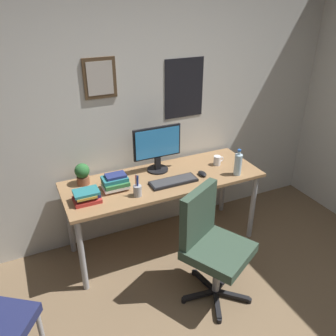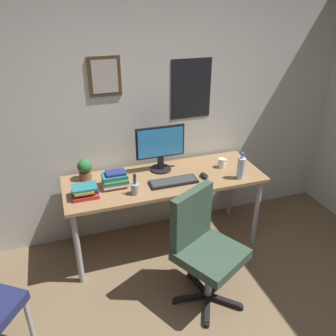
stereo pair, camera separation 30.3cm
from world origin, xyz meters
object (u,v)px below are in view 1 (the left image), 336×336
office_chair (210,241)px  potted_plant (82,173)px  book_stack_left (115,182)px  book_stack_right (87,196)px  computer_mouse (202,174)px  pen_cup (137,190)px  monitor (157,147)px  keyboard (173,181)px  coffee_mug_near (217,160)px  water_bottle (238,164)px

office_chair → potted_plant: bearing=129.6°
book_stack_left → book_stack_right: book_stack_left is taller
computer_mouse → book_stack_left: book_stack_left is taller
computer_mouse → pen_cup: (-0.67, -0.08, 0.04)m
monitor → computer_mouse: monitor is taller
keyboard → computer_mouse: (0.30, 0.01, 0.01)m
office_chair → book_stack_right: size_ratio=4.41×
coffee_mug_near → pen_cup: (-0.91, -0.22, 0.01)m
office_chair → keyboard: bearing=93.1°
monitor → pen_cup: (-0.33, -0.36, -0.19)m
pen_cup → book_stack_right: 0.41m
coffee_mug_near → book_stack_right: size_ratio=0.50×
office_chair → pen_cup: bearing=126.9°
keyboard → pen_cup: 0.38m
office_chair → pen_cup: (-0.40, 0.53, 0.27)m
keyboard → water_bottle: (0.60, -0.11, 0.09)m
book_stack_right → book_stack_left: bearing=18.3°
keyboard → monitor: bearing=96.6°
computer_mouse → book_stack_left: bearing=173.0°
computer_mouse → coffee_mug_near: bearing=28.5°
monitor → water_bottle: bearing=-31.5°
monitor → book_stack_right: size_ratio=2.14×
potted_plant → pen_cup: pen_cup is taller
monitor → keyboard: size_ratio=1.07×
coffee_mug_near → book_stack_left: (-1.04, -0.03, 0.02)m
coffee_mug_near → book_stack_left: book_stack_left is taller
keyboard → water_bottle: bearing=-10.1°
potted_plant → book_stack_left: bearing=-41.8°
office_chair → water_bottle: 0.82m
monitor → pen_cup: size_ratio=2.30×
water_bottle → pen_cup: water_bottle is taller
computer_mouse → coffee_mug_near: coffee_mug_near is taller
monitor → keyboard: bearing=-83.4°
office_chair → potted_plant: office_chair is taller
potted_plant → book_stack_left: 0.31m
book_stack_right → pen_cup: bearing=-13.2°
keyboard → computer_mouse: size_ratio=3.91×
monitor → potted_plant: size_ratio=2.36×
computer_mouse → water_bottle: water_bottle is taller
potted_plant → book_stack_right: potted_plant is taller
keyboard → book_stack_right: 0.77m
office_chair → coffee_mug_near: size_ratio=8.76×
coffee_mug_near → water_bottle: bearing=-76.5°
office_chair → book_stack_right: (-0.80, 0.63, 0.27)m
office_chair → coffee_mug_near: (0.51, 0.75, 0.26)m
monitor → water_bottle: size_ratio=1.82×
coffee_mug_near → potted_plant: 1.29m
potted_plant → monitor: bearing=-2.8°
water_bottle → book_stack_right: 1.38m
potted_plant → book_stack_right: bearing=-97.2°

